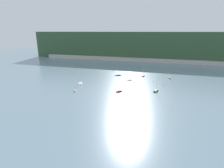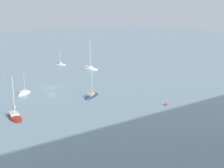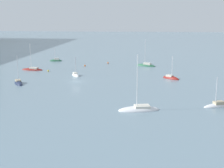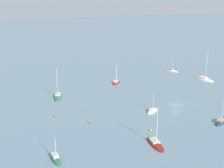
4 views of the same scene
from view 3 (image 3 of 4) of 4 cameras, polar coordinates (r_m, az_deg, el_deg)
ground_plane at (r=92.49m, az=-6.65°, el=0.37°), size 600.00×600.00×0.00m
sailboat_0 at (r=122.04m, az=6.21°, el=3.35°), size 5.07×8.16×11.17m
sailboat_1 at (r=102.01m, az=-6.68°, el=1.54°), size 5.29×4.03×7.06m
sailboat_2 at (r=136.91m, az=-10.24°, el=4.20°), size 2.29×5.58×6.34m
sailboat_3 at (r=115.95m, az=-14.33°, el=2.55°), size 3.42×8.20×10.08m
sailboat_4 at (r=93.57m, az=-16.73°, el=0.11°), size 7.00×5.30×8.92m
sailboat_5 at (r=64.87m, az=4.96°, el=-4.72°), size 5.01×9.10×12.38m
sailboat_6 at (r=98.42m, az=10.71°, el=1.01°), size 5.53×5.77×7.89m
sailboat_7 at (r=71.00m, az=18.62°, el=-3.80°), size 4.32×6.53×7.10m
mooring_buoy_0 at (r=127.39m, az=-0.73°, el=3.88°), size 0.60×0.60×0.60m
mooring_buoy_1 at (r=121.15m, az=-4.98°, el=3.39°), size 0.60×0.60×0.60m
mooring_buoy_3 at (r=111.47m, az=-11.58°, el=2.39°), size 0.55×0.55×0.55m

